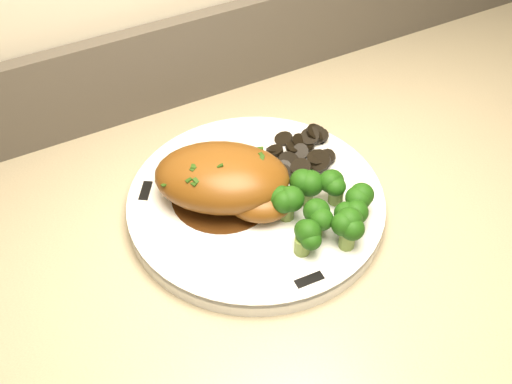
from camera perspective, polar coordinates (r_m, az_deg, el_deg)
name	(u,v)px	position (r m, az deg, el deg)	size (l,w,h in m)	color
plate	(256,204)	(0.71, 0.00, -1.10)	(0.28, 0.28, 0.02)	white
rim_accent_0	(314,138)	(0.78, 5.21, 4.81)	(0.03, 0.01, 0.00)	black
rim_accent_1	(146,191)	(0.72, -9.78, 0.10)	(0.03, 0.01, 0.00)	black
rim_accent_2	(309,280)	(0.64, 4.75, -7.80)	(0.03, 0.01, 0.00)	black
gravy_pool	(223,196)	(0.71, -2.96, -0.32)	(0.11, 0.11, 0.00)	#3D1F0B
chicken_breast	(226,180)	(0.69, -2.66, 1.06)	(0.18, 0.16, 0.06)	brown
mushroom_pile	(293,159)	(0.75, 3.29, 2.93)	(0.10, 0.07, 0.03)	black
broccoli_florets	(325,209)	(0.67, 6.18, -1.51)	(0.11, 0.10, 0.04)	olive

